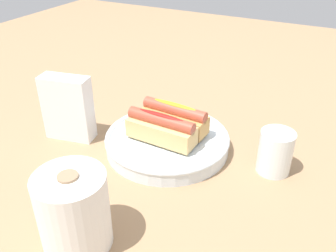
{
  "coord_description": "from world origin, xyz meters",
  "views": [
    {
      "loc": [
        -0.3,
        0.6,
        0.46
      ],
      "look_at": [
        0.01,
        -0.0,
        0.06
      ],
      "focal_mm": 39.1,
      "sensor_mm": 36.0,
      "label": 1
    }
  ],
  "objects": [
    {
      "name": "hotdog_front",
      "position": [
        0.01,
        -0.03,
        0.06
      ],
      "size": [
        0.15,
        0.06,
        0.06
      ],
      "color": "tan",
      "rests_on": "serving_bowl"
    },
    {
      "name": "serving_bowl",
      "position": [
        0.01,
        -0.0,
        0.02
      ],
      "size": [
        0.27,
        0.27,
        0.04
      ],
      "color": "silver",
      "rests_on": "ground_plane"
    },
    {
      "name": "paper_towel_roll",
      "position": [
        0.02,
        0.3,
        0.07
      ],
      "size": [
        0.11,
        0.11,
        0.13
      ],
      "color": "white",
      "rests_on": "ground_plane"
    },
    {
      "name": "water_glass",
      "position": [
        -0.21,
        -0.03,
        0.04
      ],
      "size": [
        0.07,
        0.07,
        0.09
      ],
      "color": "white",
      "rests_on": "ground_plane"
    },
    {
      "name": "ground_plane",
      "position": [
        0.0,
        0.0,
        0.0
      ],
      "size": [
        2.4,
        2.4,
        0.0
      ],
      "primitive_type": "plane",
      "color": "#9E7A56"
    },
    {
      "name": "hotdog_back",
      "position": [
        0.02,
        0.02,
        0.06
      ],
      "size": [
        0.15,
        0.06,
        0.06
      ],
      "color": "#DBB270",
      "rests_on": "serving_bowl"
    },
    {
      "name": "napkin_box",
      "position": [
        0.24,
        0.06,
        0.07
      ],
      "size": [
        0.12,
        0.06,
        0.15
      ],
      "primitive_type": "cube",
      "rotation": [
        0.0,
        0.0,
        0.2
      ],
      "color": "white",
      "rests_on": "ground_plane"
    }
  ]
}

